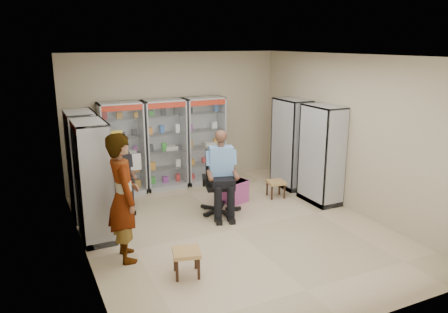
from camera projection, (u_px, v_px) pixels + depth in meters
name	position (u px, v px, depth m)	size (l,w,h in m)	color
floor	(234.00, 230.00, 7.71)	(6.00, 6.00, 0.00)	tan
room_shell	(235.00, 120.00, 7.21)	(5.02, 6.02, 3.01)	tan
cabinet_back_left	(122.00, 149.00, 9.30)	(0.90, 0.50, 2.00)	#B3B6BA
cabinet_back_mid	(165.00, 145.00, 9.69)	(0.90, 0.50, 2.00)	silver
cabinet_back_right	(204.00, 141.00, 10.09)	(0.90, 0.50, 2.00)	#B7BABF
cabinet_right_far	(291.00, 144.00, 9.78)	(0.50, 0.90, 2.00)	silver
cabinet_right_near	(321.00, 155.00, 8.82)	(0.50, 0.90, 2.00)	silver
cabinet_left_far	(84.00, 165.00, 8.10)	(0.50, 0.90, 2.00)	#A2A5A9
cabinet_left_near	(93.00, 181.00, 7.14)	(0.50, 0.90, 2.00)	#ACAEB3
wooden_chair	(120.00, 184.00, 8.69)	(0.42, 0.42, 0.94)	black
seated_customer	(119.00, 175.00, 8.60)	(0.44, 0.60, 1.34)	black
office_chair	(220.00, 182.00, 8.36)	(0.66, 0.66, 1.21)	black
seated_shopkeeper	(221.00, 175.00, 8.27)	(0.50, 0.70, 1.53)	#669DCA
pink_trunk	(233.00, 191.00, 9.02)	(0.48, 0.46, 0.46)	#C04D8F
tea_glass	(236.00, 178.00, 8.93)	(0.07, 0.07, 0.10)	#531707
woven_stool_a	(276.00, 189.00, 9.29)	(0.36, 0.36, 0.36)	#AC8348
woven_stool_b	(187.00, 263.00, 6.17)	(0.38, 0.38, 0.38)	olive
standing_man	(123.00, 198.00, 6.46)	(0.72, 0.47, 1.96)	gray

